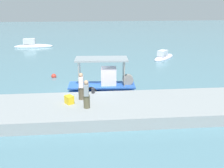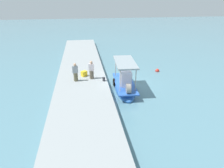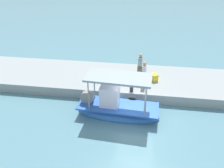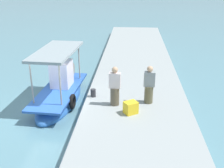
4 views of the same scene
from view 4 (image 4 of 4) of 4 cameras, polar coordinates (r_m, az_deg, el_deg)
ground_plane at (r=13.07m, az=-13.10°, el=-5.86°), size 120.00×120.00×0.00m
dock_quay at (r=12.35m, az=5.08°, el=-5.24°), size 36.00×4.59×0.70m
main_fishing_boat at (r=13.85m, az=-10.68°, el=-1.72°), size 5.15×1.96×3.04m
fisherman_near_bollard at (r=11.62m, az=0.60°, el=-0.82°), size 0.41×0.50×1.72m
fisherman_by_crate at (r=11.92m, az=7.71°, el=-0.50°), size 0.40×0.49×1.69m
mooring_bollard at (r=12.65m, az=-3.93°, el=-1.86°), size 0.24×0.24×0.36m
cargo_crate at (r=11.15m, az=3.91°, el=-4.91°), size 0.62×0.65×0.50m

